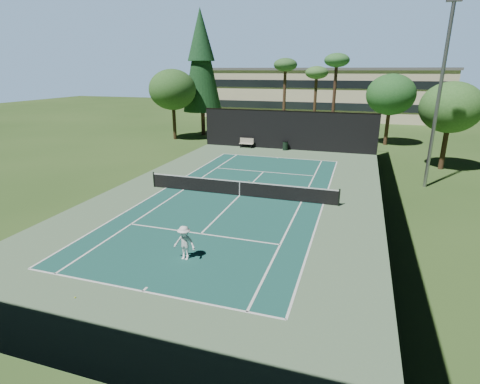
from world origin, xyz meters
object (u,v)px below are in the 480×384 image
at_px(player, 184,243).
at_px(park_bench, 246,143).
at_px(tennis_ball_a, 75,297).
at_px(tennis_ball_c, 301,187).
at_px(tennis_ball_d, 174,179).
at_px(tennis_net, 240,188).
at_px(trash_bin, 285,146).
at_px(tennis_ball_b, 249,181).

distance_m(player, park_bench, 25.11).
distance_m(tennis_ball_a, tennis_ball_c, 17.13).
height_order(player, park_bench, player).
xyz_separation_m(tennis_ball_d, park_bench, (1.70, 13.51, 0.51)).
height_order(tennis_ball_a, tennis_ball_d, tennis_ball_d).
bearing_deg(player, tennis_ball_d, 120.65).
xyz_separation_m(tennis_net, tennis_ball_a, (-2.14, -13.01, -0.53)).
bearing_deg(tennis_net, trash_bin, 90.15).
xyz_separation_m(tennis_ball_c, tennis_ball_d, (-9.60, -1.01, 0.00)).
height_order(tennis_net, tennis_ball_c, tennis_net).
xyz_separation_m(player, trash_bin, (-0.44, 24.63, -0.31)).
distance_m(tennis_ball_d, park_bench, 13.62).
relative_size(tennis_ball_b, park_bench, 0.04).
relative_size(tennis_ball_c, tennis_ball_d, 0.87).
distance_m(park_bench, trash_bin, 4.22).
height_order(player, trash_bin, player).
height_order(tennis_net, tennis_ball_a, tennis_net).
distance_m(tennis_net, park_bench, 16.18).
xyz_separation_m(tennis_ball_a, tennis_ball_d, (-3.83, 15.12, 0.00)).
bearing_deg(tennis_ball_b, park_bench, 107.76).
bearing_deg(tennis_net, player, -87.48).
distance_m(player, tennis_ball_b, 12.58).
bearing_deg(tennis_ball_a, tennis_ball_c, 70.32).
xyz_separation_m(park_bench, trash_bin, (4.22, -0.04, -0.07)).
xyz_separation_m(tennis_ball_b, tennis_ball_c, (4.01, -0.37, 0.00)).
distance_m(tennis_net, player, 9.07).
distance_m(tennis_ball_a, tennis_ball_b, 16.59).
xyz_separation_m(tennis_net, player, (0.40, -9.06, 0.23)).
bearing_deg(tennis_ball_a, tennis_ball_b, 83.92).
bearing_deg(trash_bin, tennis_ball_c, -73.58).
bearing_deg(tennis_ball_c, tennis_ball_b, 174.78).
bearing_deg(tennis_ball_a, tennis_ball_d, 104.21).
height_order(tennis_ball_c, park_bench, park_bench).
distance_m(tennis_ball_b, park_bench, 12.75).
bearing_deg(player, trash_bin, 91.99).
bearing_deg(tennis_ball_d, tennis_ball_a, -75.79).
distance_m(tennis_ball_b, tennis_ball_c, 4.03).
height_order(tennis_ball_a, trash_bin, trash_bin).
height_order(tennis_ball_b, park_bench, park_bench).
bearing_deg(tennis_net, tennis_ball_a, -99.32).
bearing_deg(tennis_ball_d, trash_bin, 66.26).
bearing_deg(tennis_ball_b, player, -86.46).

